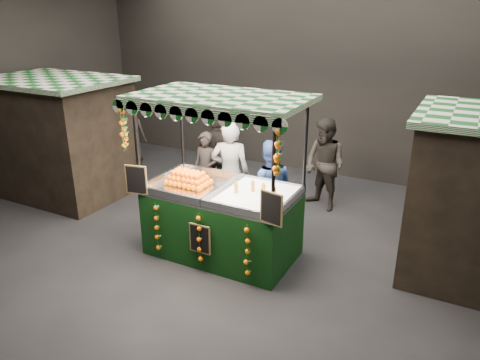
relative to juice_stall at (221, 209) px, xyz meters
The scene contains 11 objects.
ground 0.90m from the juice_stall, 135.67° to the right, with size 12.00×12.00×0.00m, color black.
market_hall 2.54m from the juice_stall, 135.67° to the right, with size 12.10×10.10×5.05m.
neighbour_stall_left 4.69m from the juice_stall, 169.98° to the left, with size 3.00×2.20×2.60m.
juice_stall is the anchor object (origin of this frame).
vendor_grey 1.29m from the juice_stall, 112.09° to the left, with size 0.87×0.71×2.04m.
vendor_blue 1.15m from the juice_stall, 70.72° to the left, with size 1.08×0.97×1.82m.
shopper_0 2.07m from the juice_stall, 128.85° to the left, with size 0.61×0.42×1.62m.
shopper_1 2.84m from the juice_stall, 71.27° to the left, with size 1.16×1.06×1.92m.
shopper_2 2.73m from the juice_stall, 121.60° to the left, with size 1.08×0.48×1.82m.
shopper_3 5.45m from the juice_stall, 54.07° to the left, with size 1.18×1.24×1.69m.
shopper_4 5.70m from the juice_stall, 145.46° to the left, with size 0.94×0.74×1.70m.
Camera 1 is at (3.66, -5.76, 4.00)m, focal length 33.98 mm.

